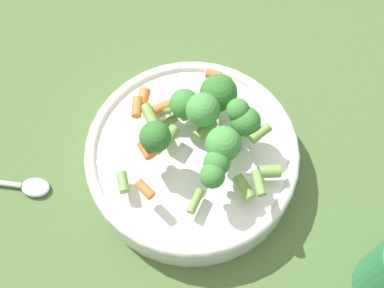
# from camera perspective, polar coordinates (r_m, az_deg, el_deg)

# --- Properties ---
(ground_plane) EXTENTS (3.00, 3.00, 0.00)m
(ground_plane) POSITION_cam_1_polar(r_m,az_deg,el_deg) (0.69, 0.00, -2.38)
(ground_plane) COLOR #4C6B38
(bowl) EXTENTS (0.26, 0.26, 0.05)m
(bowl) POSITION_cam_1_polar(r_m,az_deg,el_deg) (0.66, 0.00, -1.42)
(bowl) COLOR white
(bowl) RESTS_ON ground_plane
(pasta_salad) EXTENTS (0.20, 0.20, 0.07)m
(pasta_salad) POSITION_cam_1_polar(r_m,az_deg,el_deg) (0.61, 1.57, 2.13)
(pasta_salad) COLOR #8CB766
(pasta_salad) RESTS_ON bowl
(spoon) EXTENTS (0.12, 0.14, 0.01)m
(spoon) POSITION_cam_1_polar(r_m,az_deg,el_deg) (0.71, -18.91, -4.06)
(spoon) COLOR silver
(spoon) RESTS_ON ground_plane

